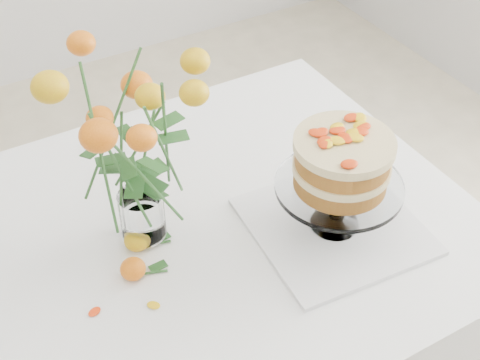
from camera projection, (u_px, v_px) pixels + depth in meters
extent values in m
cube|color=tan|center=(135.00, 262.00, 1.35)|extent=(1.40, 0.90, 0.04)
cylinder|color=tan|center=(286.00, 192.00, 2.07)|extent=(0.06, 0.06, 0.71)
cube|color=white|center=(134.00, 255.00, 1.33)|extent=(1.42, 0.92, 0.01)
cube|color=white|center=(67.00, 167.00, 1.70)|extent=(1.42, 0.01, 0.20)
cube|color=white|center=(401.00, 178.00, 1.67)|extent=(0.01, 0.92, 0.20)
cube|color=white|center=(334.00, 226.00, 1.38)|extent=(0.35, 0.35, 0.01)
cylinder|color=white|center=(337.00, 203.00, 1.34)|extent=(0.03, 0.03, 0.08)
cylinder|color=white|center=(339.00, 186.00, 1.31)|extent=(0.26, 0.26, 0.01)
cylinder|color=#A17024|center=(340.00, 177.00, 1.30)|extent=(0.23, 0.23, 0.04)
cylinder|color=beige|center=(342.00, 166.00, 1.28)|extent=(0.24, 0.24, 0.02)
cylinder|color=#A17024|center=(343.00, 155.00, 1.26)|extent=(0.23, 0.23, 0.04)
cylinder|color=beige|center=(345.00, 144.00, 1.24)|extent=(0.25, 0.25, 0.02)
cylinder|color=white|center=(145.00, 234.00, 1.37)|extent=(0.07, 0.07, 0.01)
cylinder|color=white|center=(142.00, 215.00, 1.33)|extent=(0.09, 0.09, 0.10)
ellipsoid|color=orange|center=(137.00, 240.00, 1.33)|extent=(0.05, 0.05, 0.04)
cylinder|color=#2C5E25|center=(156.00, 244.00, 1.35)|extent=(0.06, 0.02, 0.01)
ellipsoid|color=#D05A0A|center=(133.00, 269.00, 1.27)|extent=(0.05, 0.05, 0.04)
cylinder|color=#2C5E25|center=(152.00, 273.00, 1.29)|extent=(0.06, 0.02, 0.01)
ellipsoid|color=yellow|center=(95.00, 312.00, 1.22)|extent=(0.03, 0.02, 0.00)
ellipsoid|color=yellow|center=(154.00, 305.00, 1.23)|extent=(0.03, 0.02, 0.00)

